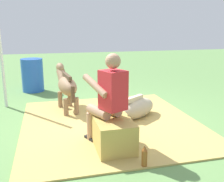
{
  "coord_description": "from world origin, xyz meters",
  "views": [
    {
      "loc": [
        -4.25,
        1.01,
        1.66
      ],
      "look_at": [
        0.01,
        -0.06,
        0.55
      ],
      "focal_mm": 42.0,
      "sensor_mm": 36.0,
      "label": 1
    }
  ],
  "objects_px": {
    "pony_lying": "(133,109)",
    "water_barrel": "(33,75)",
    "tent_pole_right": "(1,54)",
    "person_seated": "(108,97)",
    "pony_standing": "(66,85)",
    "soda_bottle": "(144,157)",
    "hay_bale": "(114,135)"
  },
  "relations": [
    {
      "from": "pony_lying",
      "to": "water_barrel",
      "type": "relative_size",
      "value": 1.5
    },
    {
      "from": "water_barrel",
      "to": "tent_pole_right",
      "type": "xyz_separation_m",
      "value": [
        -1.26,
        0.5,
        0.68
      ]
    },
    {
      "from": "person_seated",
      "to": "pony_standing",
      "type": "bearing_deg",
      "value": 13.73
    },
    {
      "from": "pony_standing",
      "to": "tent_pole_right",
      "type": "relative_size",
      "value": 0.61
    },
    {
      "from": "pony_lying",
      "to": "tent_pole_right",
      "type": "relative_size",
      "value": 0.57
    },
    {
      "from": "tent_pole_right",
      "to": "soda_bottle",
      "type": "bearing_deg",
      "value": -146.96
    },
    {
      "from": "person_seated",
      "to": "tent_pole_right",
      "type": "height_order",
      "value": "tent_pole_right"
    },
    {
      "from": "person_seated",
      "to": "water_barrel",
      "type": "distance_m",
      "value": 3.74
    },
    {
      "from": "person_seated",
      "to": "soda_bottle",
      "type": "relative_size",
      "value": 4.61
    },
    {
      "from": "pony_standing",
      "to": "pony_lying",
      "type": "bearing_deg",
      "value": -125.8
    },
    {
      "from": "pony_lying",
      "to": "soda_bottle",
      "type": "relative_size",
      "value": 4.41
    },
    {
      "from": "water_barrel",
      "to": "tent_pole_right",
      "type": "bearing_deg",
      "value": 158.39
    },
    {
      "from": "water_barrel",
      "to": "hay_bale",
      "type": "bearing_deg",
      "value": -162.2
    },
    {
      "from": "pony_standing",
      "to": "water_barrel",
      "type": "xyz_separation_m",
      "value": [
        1.8,
        0.72,
        -0.1
      ]
    },
    {
      "from": "person_seated",
      "to": "water_barrel",
      "type": "height_order",
      "value": "person_seated"
    },
    {
      "from": "pony_lying",
      "to": "tent_pole_right",
      "type": "distance_m",
      "value": 2.85
    },
    {
      "from": "pony_lying",
      "to": "soda_bottle",
      "type": "xyz_separation_m",
      "value": [
        -1.62,
        0.41,
        -0.05
      ]
    },
    {
      "from": "hay_bale",
      "to": "water_barrel",
      "type": "distance_m",
      "value": 3.89
    },
    {
      "from": "hay_bale",
      "to": "tent_pole_right",
      "type": "distance_m",
      "value": 3.1
    },
    {
      "from": "hay_bale",
      "to": "pony_lying",
      "type": "bearing_deg",
      "value": -30.65
    },
    {
      "from": "tent_pole_right",
      "to": "person_seated",
      "type": "bearing_deg",
      "value": -144.3
    },
    {
      "from": "hay_bale",
      "to": "water_barrel",
      "type": "bearing_deg",
      "value": 17.8
    },
    {
      "from": "hay_bale",
      "to": "soda_bottle",
      "type": "height_order",
      "value": "hay_bale"
    },
    {
      "from": "soda_bottle",
      "to": "water_barrel",
      "type": "relative_size",
      "value": 0.34
    },
    {
      "from": "pony_standing",
      "to": "tent_pole_right",
      "type": "xyz_separation_m",
      "value": [
        0.54,
        1.22,
        0.58
      ]
    },
    {
      "from": "pony_standing",
      "to": "soda_bottle",
      "type": "height_order",
      "value": "pony_standing"
    },
    {
      "from": "soda_bottle",
      "to": "tent_pole_right",
      "type": "bearing_deg",
      "value": 33.04
    },
    {
      "from": "hay_bale",
      "to": "soda_bottle",
      "type": "distance_m",
      "value": 0.58
    },
    {
      "from": "tent_pole_right",
      "to": "water_barrel",
      "type": "bearing_deg",
      "value": -21.61
    },
    {
      "from": "hay_bale",
      "to": "tent_pole_right",
      "type": "relative_size",
      "value": 0.29
    },
    {
      "from": "hay_bale",
      "to": "pony_lying",
      "type": "xyz_separation_m",
      "value": [
        1.09,
        -0.65,
        -0.03
      ]
    },
    {
      "from": "hay_bale",
      "to": "person_seated",
      "type": "relative_size",
      "value": 0.48
    }
  ]
}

